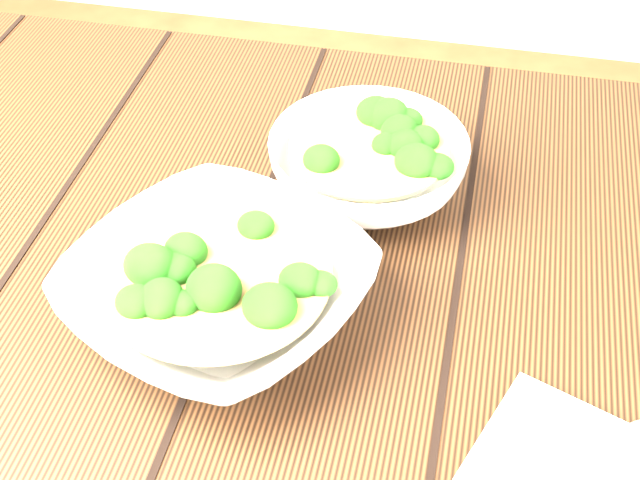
{
  "coord_description": "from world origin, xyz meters",
  "views": [
    {
      "loc": [
        0.18,
        -0.55,
        1.32
      ],
      "look_at": [
        0.06,
        0.0,
        0.8
      ],
      "focal_mm": 50.0,
      "sensor_mm": 36.0,
      "label": 1
    }
  ],
  "objects_px": {
    "soup_bowl_front": "(218,288)",
    "trivet": "(278,256)",
    "soup_bowl_back": "(368,163)",
    "table": "(262,359)"
  },
  "relations": [
    {
      "from": "soup_bowl_front",
      "to": "trivet",
      "type": "relative_size",
      "value": 2.7
    },
    {
      "from": "soup_bowl_front",
      "to": "soup_bowl_back",
      "type": "height_order",
      "value": "same"
    },
    {
      "from": "table",
      "to": "trivet",
      "type": "xyz_separation_m",
      "value": [
        0.02,
        0.01,
        0.13
      ]
    },
    {
      "from": "soup_bowl_front",
      "to": "table",
      "type": "bearing_deg",
      "value": 71.91
    },
    {
      "from": "soup_bowl_back",
      "to": "trivet",
      "type": "height_order",
      "value": "soup_bowl_back"
    },
    {
      "from": "soup_bowl_front",
      "to": "trivet",
      "type": "distance_m",
      "value": 0.08
    },
    {
      "from": "soup_bowl_front",
      "to": "soup_bowl_back",
      "type": "distance_m",
      "value": 0.22
    },
    {
      "from": "soup_bowl_back",
      "to": "trivet",
      "type": "relative_size",
      "value": 1.73
    },
    {
      "from": "soup_bowl_back",
      "to": "trivet",
      "type": "bearing_deg",
      "value": -115.27
    },
    {
      "from": "soup_bowl_back",
      "to": "trivet",
      "type": "distance_m",
      "value": 0.14
    }
  ]
}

